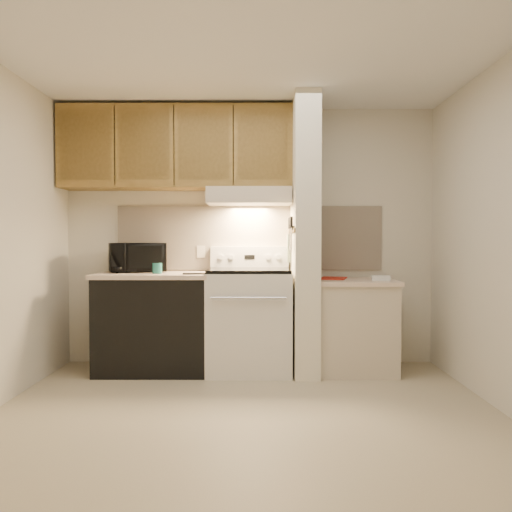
{
  "coord_description": "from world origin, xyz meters",
  "views": [
    {
      "loc": [
        0.08,
        -3.43,
        1.21
      ],
      "look_at": [
        0.06,
        0.75,
        1.08
      ],
      "focal_mm": 35.0,
      "sensor_mm": 36.0,
      "label": 1
    }
  ],
  "objects": [
    {
      "name": "range_body",
      "position": [
        0.0,
        1.16,
        0.46
      ],
      "size": [
        0.76,
        0.65,
        0.92
      ],
      "primitive_type": "cube",
      "color": "silver",
      "rests_on": "floor"
    },
    {
      "name": "range_knob_right_outer",
      "position": [
        0.28,
        1.4,
        1.05
      ],
      "size": [
        0.05,
        0.02,
        0.05
      ],
      "primitive_type": "cylinder",
      "rotation": [
        1.57,
        0.0,
        0.0
      ],
      "color": "silver",
      "rests_on": "range_backguard"
    },
    {
      "name": "outlet",
      "position": [
        -0.48,
        1.48,
        1.1
      ],
      "size": [
        0.08,
        0.01,
        0.12
      ],
      "primitive_type": "cube",
      "color": "beige",
      "rests_on": "backsplash"
    },
    {
      "name": "range_knob_right_inner",
      "position": [
        0.18,
        1.4,
        1.05
      ],
      "size": [
        0.05,
        0.02,
        0.05
      ],
      "primitive_type": "cylinder",
      "rotation": [
        1.57,
        0.0,
        0.0
      ],
      "color": "silver",
      "rests_on": "range_backguard"
    },
    {
      "name": "ceiling",
      "position": [
        0.0,
        0.0,
        2.5
      ],
      "size": [
        3.6,
        3.6,
        0.0
      ],
      "primitive_type": "plane",
      "rotation": [
        3.14,
        0.0,
        0.0
      ],
      "color": "white",
      "rests_on": "wall_back"
    },
    {
      "name": "range_hood",
      "position": [
        0.0,
        1.28,
        1.62
      ],
      "size": [
        0.78,
        0.44,
        0.15
      ],
      "primitive_type": "cube",
      "color": "beige",
      "rests_on": "upper_cabinets"
    },
    {
      "name": "white_box",
      "position": [
        1.19,
        1.05,
        0.87
      ],
      "size": [
        0.18,
        0.14,
        0.04
      ],
      "primitive_type": "cube",
      "rotation": [
        0.0,
        0.0,
        -0.2
      ],
      "color": "white",
      "rests_on": "right_countertop"
    },
    {
      "name": "teal_jar",
      "position": [
        -0.83,
        1.06,
        0.96
      ],
      "size": [
        0.09,
        0.09,
        0.1
      ],
      "primitive_type": "cylinder",
      "rotation": [
        0.0,
        0.0,
        -0.03
      ],
      "color": "#1E6660",
      "rests_on": "left_countertop"
    },
    {
      "name": "dishwasher_front",
      "position": [
        -0.88,
        1.17,
        0.43
      ],
      "size": [
        1.0,
        0.63,
        0.87
      ],
      "primitive_type": "cube",
      "color": "black",
      "rests_on": "floor"
    },
    {
      "name": "oven_handle",
      "position": [
        0.0,
        0.8,
        0.72
      ],
      "size": [
        0.65,
        0.02,
        0.02
      ],
      "primitive_type": "cylinder",
      "rotation": [
        0.0,
        1.57,
        0.0
      ],
      "color": "silver",
      "rests_on": "range_body"
    },
    {
      "name": "cooktop",
      "position": [
        0.0,
        1.16,
        0.94
      ],
      "size": [
        0.74,
        0.64,
        0.03
      ],
      "primitive_type": "cube",
      "color": "black",
      "rests_on": "range_body"
    },
    {
      "name": "knife_handle_d",
      "position": [
        0.38,
        1.19,
        1.37
      ],
      "size": [
        0.02,
        0.02,
        0.1
      ],
      "primitive_type": "cylinder",
      "color": "black",
      "rests_on": "knife_strip"
    },
    {
      "name": "partition_pillar",
      "position": [
        0.51,
        1.15,
        1.25
      ],
      "size": [
        0.22,
        0.7,
        2.5
      ],
      "primitive_type": "cube",
      "color": "#EFE6CC",
      "rests_on": "floor"
    },
    {
      "name": "cab_gap_c",
      "position": [
        -0.14,
        1.16,
        2.08
      ],
      "size": [
        0.01,
        0.01,
        0.73
      ],
      "primitive_type": "cube",
      "color": "black",
      "rests_on": "upper_cabinets"
    },
    {
      "name": "floor",
      "position": [
        0.0,
        0.0,
        0.0
      ],
      "size": [
        3.6,
        3.6,
        0.0
      ],
      "primitive_type": "plane",
      "color": "tan",
      "rests_on": "ground"
    },
    {
      "name": "pillar_trim",
      "position": [
        0.39,
        1.15,
        1.3
      ],
      "size": [
        0.01,
        0.7,
        0.04
      ],
      "primitive_type": "cube",
      "color": "olive",
      "rests_on": "partition_pillar"
    },
    {
      "name": "hood_lip",
      "position": [
        0.0,
        1.07,
        1.58
      ],
      "size": [
        0.78,
        0.04,
        0.06
      ],
      "primitive_type": "cube",
      "color": "beige",
      "rests_on": "range_hood"
    },
    {
      "name": "range_knob_left_outer",
      "position": [
        -0.28,
        1.4,
        1.05
      ],
      "size": [
        0.05,
        0.02,
        0.05
      ],
      "primitive_type": "cylinder",
      "rotation": [
        1.57,
        0.0,
        0.0
      ],
      "color": "silver",
      "rests_on": "range_backguard"
    },
    {
      "name": "cab_door_c",
      "position": [
        -0.42,
        1.17,
        2.08
      ],
      "size": [
        0.46,
        0.01,
        0.63
      ],
      "primitive_type": "cube",
      "color": "olive",
      "rests_on": "upper_cabinets"
    },
    {
      "name": "left_countertop",
      "position": [
        -0.88,
        1.17,
        0.89
      ],
      "size": [
        1.04,
        0.67,
        0.04
      ],
      "primitive_type": "cube",
      "color": "beige",
      "rests_on": "dishwasher_front"
    },
    {
      "name": "upper_cabinets",
      "position": [
        -0.69,
        1.32,
        2.08
      ],
      "size": [
        2.18,
        0.33,
        0.77
      ],
      "primitive_type": "cube",
      "color": "olive",
      "rests_on": "wall_back"
    },
    {
      "name": "range_backguard",
      "position": [
        0.0,
        1.44,
        1.05
      ],
      "size": [
        0.76,
        0.08,
        0.2
      ],
      "primitive_type": "cube",
      "color": "silver",
      "rests_on": "range_body"
    },
    {
      "name": "oven_window",
      "position": [
        0.0,
        0.84,
        0.5
      ],
      "size": [
        0.5,
        0.01,
        0.3
      ],
      "primitive_type": "cube",
      "color": "black",
      "rests_on": "range_body"
    },
    {
      "name": "knife_blade_c",
      "position": [
        0.38,
        1.09,
        1.2
      ],
      "size": [
        0.01,
        0.04,
        0.2
      ],
      "primitive_type": "cube",
      "color": "silver",
      "rests_on": "knife_strip"
    },
    {
      "name": "red_folder",
      "position": [
        0.79,
        1.24,
        0.86
      ],
      "size": [
        0.31,
        0.36,
        0.01
      ],
      "primitive_type": "cube",
      "rotation": [
        0.0,
        0.0,
        -0.29
      ],
      "color": "red",
      "rests_on": "right_countertop"
    },
    {
      "name": "range_knob_left_inner",
      "position": [
        -0.18,
        1.4,
        1.05
      ],
      "size": [
        0.05,
        0.02,
        0.05
      ],
      "primitive_type": "cylinder",
      "rotation": [
        1.57,
        0.0,
        0.0
      ],
      "color": "silver",
      "rests_on": "range_backguard"
    },
    {
      "name": "knife_handle_b",
      "position": [
        0.38,
        1.03,
        1.37
      ],
      "size": [
        0.02,
        0.02,
        0.1
      ],
      "primitive_type": "cylinder",
      "color": "black",
      "rests_on": "knife_strip"
    },
    {
      "name": "knife_blade_e",
      "position": [
        0.38,
        1.27,
        1.21
      ],
      "size": [
        0.01,
        0.04,
        0.18
      ],
      "primitive_type": "cube",
      "color": "silver",
      "rests_on": "knife_strip"
    },
    {
      "name": "knife_handle_e",
      "position": [
        0.38,
        1.27,
        1.37
      ],
      "size": [
        0.02,
        0.02,
        0.1
      ],
      "primitive_type": "cylinder",
      "color": "black",
      "rests_on": "knife_strip"
    },
    {
      "name": "wall_right",
      "position": [
        1.8,
        0.0,
        1.25
      ],
      "size": [
        0.02,
        3.0,
        2.5
      ],
      "primitive_type": "cube",
      "color": "beige",
      "rests_on": "floor"
    },
    {
      "name": "cab_door_b",
      "position": [
        -0.96,
        1.17,
        2.08
      ],
      "size": [
        0.46,
        0.01,
        0.63
      ],
      "primitive_type": "cube",
      "color": "olive",
      "rests_on": "upper_cabinets"
    },
    {
      "name": "knife_handle_c",
      "position": [
        0.38,
        1.1,
        1.37
      ],
      "size": [
        0.02,
        0.02,
        0.1
      ],
      "primitive_type": "cylinder",
      "color": "black",
      "rests_on": "knife_strip"
    },
    {
      "name": "right_countertop",
      "position": [
        0.97,
        1.15,
        0.83
      ],
      "size": [
        0.74,
        0.64,
        0.04
      ],
      "primitive_type": "cube",
      "color": "beige",
      "rests_on": "right_cab_base"
    },
    {
      "name": "knife_blade_d",
      "position": [
        0.38,
        1.19,
        1.22
      ],
      "size": [
        0.01,
        0.04,
        0.16
      ],
      "primitive_type": "cube",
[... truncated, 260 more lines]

